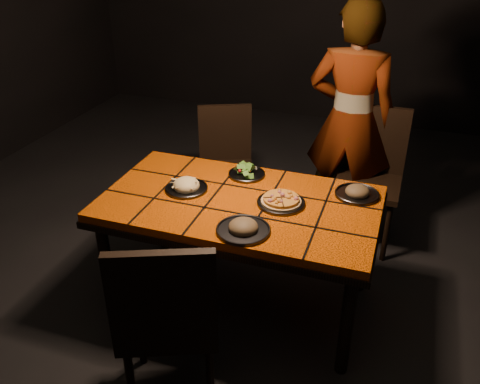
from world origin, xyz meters
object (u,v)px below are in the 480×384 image
(chair_far_left, at_px, (226,157))
(plate_pizza, at_px, (281,201))
(plate_pasta, at_px, (186,186))
(diner, at_px, (350,121))
(dining_table, at_px, (240,211))
(chair_near, at_px, (167,316))
(chair_far_right, at_px, (371,168))

(chair_far_left, distance_m, plate_pizza, 1.19)
(plate_pasta, bearing_deg, plate_pizza, 1.98)
(plate_pizza, bearing_deg, diner, 78.52)
(dining_table, xyz_separation_m, chair_near, (-0.06, -0.86, -0.08))
(dining_table, relative_size, chair_far_left, 1.76)
(chair_far_left, bearing_deg, plate_pizza, -77.50)
(chair_far_left, height_order, plate_pasta, chair_far_left)
(dining_table, distance_m, plate_pasta, 0.36)
(plate_pasta, bearing_deg, chair_far_right, 45.58)
(plate_pasta, bearing_deg, chair_near, -71.71)
(plate_pizza, bearing_deg, dining_table, -172.85)
(diner, height_order, plate_pizza, diner)
(plate_pizza, distance_m, plate_pasta, 0.58)
(plate_pizza, bearing_deg, chair_far_right, 67.46)
(chair_near, height_order, plate_pasta, chair_near)
(chair_far_right, bearing_deg, chair_near, -110.03)
(plate_pizza, xyz_separation_m, plate_pasta, (-0.58, -0.02, 0.00))
(diner, bearing_deg, plate_pasta, 56.85)
(dining_table, distance_m, chair_near, 0.87)
(chair_far_right, distance_m, plate_pizza, 1.10)
(dining_table, bearing_deg, chair_near, -93.68)
(diner, distance_m, plate_pizza, 1.13)
(dining_table, xyz_separation_m, chair_far_right, (0.66, 1.03, -0.09))
(chair_near, bearing_deg, plate_pizza, -131.18)
(diner, bearing_deg, chair_far_left, 12.80)
(diner, bearing_deg, plate_pizza, 81.18)
(plate_pizza, bearing_deg, plate_pasta, -178.02)
(chair_far_left, xyz_separation_m, chair_far_right, (1.10, 0.06, 0.05))
(chair_far_left, relative_size, diner, 0.52)
(chair_far_left, height_order, diner, diner)
(chair_far_left, relative_size, plate_pizza, 3.05)
(diner, xyz_separation_m, plate_pasta, (-0.81, -1.12, -0.11))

